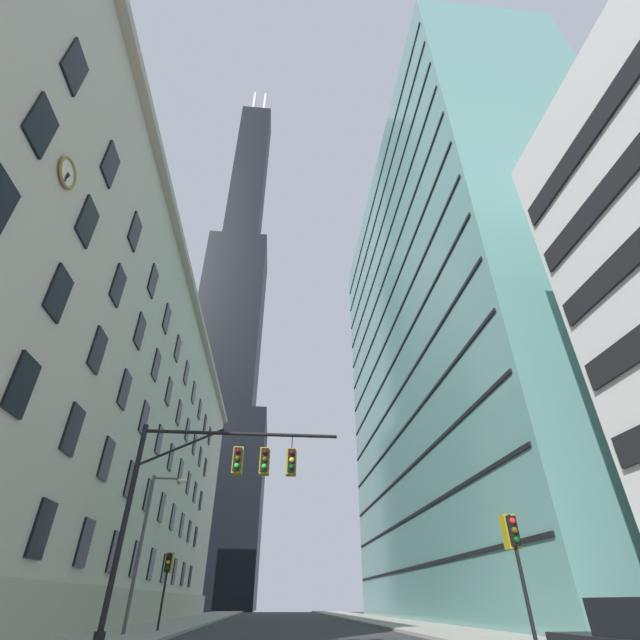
{
  "coord_description": "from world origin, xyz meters",
  "views": [
    {
      "loc": [
        -1.39,
        -12.88,
        1.44
      ],
      "look_at": [
        1.85,
        20.92,
        23.35
      ],
      "focal_mm": 24.61,
      "sensor_mm": 36.0,
      "label": 1
    }
  ],
  "objects_px": {
    "traffic_signal_mast": "(225,477)",
    "street_lamppost": "(148,534)",
    "fire_hydrant": "(610,639)",
    "traffic_light_near_right": "(513,539)",
    "traffic_light_far_left": "(168,567)"
  },
  "relations": [
    {
      "from": "traffic_light_near_right",
      "to": "traffic_light_far_left",
      "type": "xyz_separation_m",
      "value": [
        -13.83,
        14.53,
        -0.03
      ]
    },
    {
      "from": "traffic_light_near_right",
      "to": "fire_hydrant",
      "type": "bearing_deg",
      "value": -51.05
    },
    {
      "from": "traffic_light_far_left",
      "to": "street_lamppost",
      "type": "height_order",
      "value": "street_lamppost"
    },
    {
      "from": "traffic_signal_mast",
      "to": "traffic_light_far_left",
      "type": "relative_size",
      "value": 2.13
    },
    {
      "from": "fire_hydrant",
      "to": "traffic_signal_mast",
      "type": "bearing_deg",
      "value": 159.08
    },
    {
      "from": "traffic_light_near_right",
      "to": "traffic_light_far_left",
      "type": "height_order",
      "value": "traffic_light_near_right"
    },
    {
      "from": "traffic_signal_mast",
      "to": "street_lamppost",
      "type": "distance_m",
      "value": 9.84
    },
    {
      "from": "traffic_signal_mast",
      "to": "fire_hydrant",
      "type": "xyz_separation_m",
      "value": [
        11.12,
        -4.25,
        -4.95
      ]
    },
    {
      "from": "traffic_light_near_right",
      "to": "street_lamppost",
      "type": "xyz_separation_m",
      "value": [
        -14.49,
        11.24,
        1.33
      ]
    },
    {
      "from": "traffic_signal_mast",
      "to": "traffic_light_near_right",
      "type": "bearing_deg",
      "value": -15.08
    },
    {
      "from": "traffic_light_far_left",
      "to": "fire_hydrant",
      "type": "height_order",
      "value": "traffic_light_far_left"
    },
    {
      "from": "traffic_signal_mast",
      "to": "street_lamppost",
      "type": "xyz_separation_m",
      "value": [
        -4.67,
        8.59,
        -1.04
      ]
    },
    {
      "from": "traffic_signal_mast",
      "to": "traffic_light_far_left",
      "type": "height_order",
      "value": "traffic_signal_mast"
    },
    {
      "from": "traffic_signal_mast",
      "to": "traffic_light_near_right",
      "type": "distance_m",
      "value": 10.45
    },
    {
      "from": "traffic_light_near_right",
      "to": "street_lamppost",
      "type": "distance_m",
      "value": 18.39
    }
  ]
}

